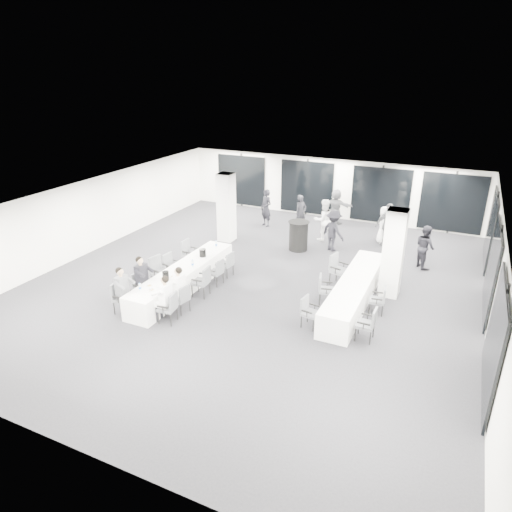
{
  "coord_description": "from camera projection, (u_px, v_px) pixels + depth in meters",
  "views": [
    {
      "loc": [
        5.83,
        -12.5,
        6.68
      ],
      "look_at": [
        0.11,
        -0.2,
        1.05
      ],
      "focal_mm": 32.0,
      "sensor_mm": 36.0,
      "label": 1
    }
  ],
  "objects": [
    {
      "name": "standing_guest_b",
      "position": [
        324.0,
        217.0,
        18.71
      ],
      "size": [
        1.09,
        1.06,
        1.96
      ],
      "primitive_type": "imported",
      "rotation": [
        0.0,
        0.0,
        3.86
      ],
      "color": "white",
      "rests_on": "floor"
    },
    {
      "name": "chair_main_right_near",
      "position": [
        170.0,
        306.0,
        12.7
      ],
      "size": [
        0.52,
        0.56,
        0.92
      ],
      "rotation": [
        0.0,
        0.0,
        1.69
      ],
      "color": "#515458",
      "rests_on": "floor"
    },
    {
      "name": "chair_main_right_far",
      "position": [
        227.0,
        263.0,
        15.55
      ],
      "size": [
        0.49,
        0.53,
        0.88
      ],
      "rotation": [
        0.0,
        0.0,
        1.45
      ],
      "color": "#515458",
      "rests_on": "floor"
    },
    {
      "name": "water_bottle_c",
      "position": [
        216.0,
        244.0,
        16.19
      ],
      "size": [
        0.07,
        0.07,
        0.23
      ],
      "primitive_type": "cylinder",
      "color": "silver",
      "rests_on": "banquet_table_main"
    },
    {
      "name": "wine_glass",
      "position": [
        151.0,
        289.0,
        12.81
      ],
      "size": [
        0.08,
        0.08,
        0.22
      ],
      "color": "silver",
      "rests_on": "banquet_table_main"
    },
    {
      "name": "banquet_table_side",
      "position": [
        354.0,
        291.0,
        13.87
      ],
      "size": [
        0.9,
        5.0,
        0.75
      ],
      "primitive_type": "cube",
      "color": "white",
      "rests_on": "floor"
    },
    {
      "name": "column_right",
      "position": [
        393.0,
        253.0,
        13.97
      ],
      "size": [
        0.6,
        0.6,
        2.8
      ],
      "primitive_type": "cube",
      "color": "silver",
      "rests_on": "floor"
    },
    {
      "name": "chair_main_left_near",
      "position": [
        120.0,
        296.0,
        13.26
      ],
      "size": [
        0.55,
        0.58,
        0.94
      ],
      "rotation": [
        0.0,
        0.0,
        -1.39
      ],
      "color": "#515458",
      "rests_on": "floor"
    },
    {
      "name": "standing_guest_h",
      "position": [
        425.0,
        244.0,
        16.14
      ],
      "size": [
        0.93,
        1.0,
        1.78
      ],
      "primitive_type": "imported",
      "rotation": [
        0.0,
        0.0,
        2.21
      ],
      "color": "black",
      "rests_on": "floor"
    },
    {
      "name": "standing_guest_c",
      "position": [
        333.0,
        228.0,
        17.65
      ],
      "size": [
        1.33,
        1.12,
        1.84
      ],
      "primitive_type": "imported",
      "rotation": [
        0.0,
        0.0,
        2.62
      ],
      "color": "black",
      "rests_on": "floor"
    },
    {
      "name": "seated_guest_c",
      "position": [
        164.0,
        296.0,
        12.64
      ],
      "size": [
        0.5,
        0.38,
        1.44
      ],
      "rotation": [
        0.0,
        0.0,
        1.57
      ],
      "color": "white",
      "rests_on": "floor"
    },
    {
      "name": "room",
      "position": [
        293.0,
        237.0,
        15.36
      ],
      "size": [
        14.04,
        16.04,
        2.84
      ],
      "color": "black",
      "rests_on": "ground"
    },
    {
      "name": "standing_guest_d",
      "position": [
        389.0,
        222.0,
        18.03
      ],
      "size": [
        1.35,
        1.1,
        2.0
      ],
      "primitive_type": "imported",
      "rotation": [
        0.0,
        0.0,
        3.58
      ],
      "color": "#505257",
      "rests_on": "floor"
    },
    {
      "name": "ice_bucket_near",
      "position": [
        166.0,
        275.0,
        13.8
      ],
      "size": [
        0.2,
        0.2,
        0.22
      ],
      "primitive_type": "cylinder",
      "color": "black",
      "rests_on": "banquet_table_main"
    },
    {
      "name": "chair_side_left_mid",
      "position": [
        324.0,
        288.0,
        13.77
      ],
      "size": [
        0.56,
        0.58,
        0.91
      ],
      "rotation": [
        0.0,
        0.0,
        -1.33
      ],
      "color": "#515458",
      "rests_on": "floor"
    },
    {
      "name": "column_left",
      "position": [
        226.0,
        207.0,
        18.54
      ],
      "size": [
        0.6,
        0.6,
        2.8
      ],
      "primitive_type": "cube",
      "color": "silver",
      "rests_on": "floor"
    },
    {
      "name": "chair_main_right_mid",
      "position": [
        203.0,
        280.0,
        14.18
      ],
      "size": [
        0.53,
        0.58,
        0.98
      ],
      "rotation": [
        0.0,
        0.0,
        1.64
      ],
      "color": "#515458",
      "rests_on": "floor"
    },
    {
      "name": "seated_guest_d",
      "position": [
        177.0,
        286.0,
        13.19
      ],
      "size": [
        0.5,
        0.38,
        1.44
      ],
      "rotation": [
        0.0,
        0.0,
        1.57
      ],
      "color": "white",
      "rests_on": "floor"
    },
    {
      "name": "standing_guest_a",
      "position": [
        301.0,
        211.0,
        19.81
      ],
      "size": [
        0.79,
        0.84,
        1.81
      ],
      "primitive_type": "imported",
      "rotation": [
        0.0,
        0.0,
        1.06
      ],
      "color": "black",
      "rests_on": "floor"
    },
    {
      "name": "chair_main_left_far",
      "position": [
        189.0,
        252.0,
        16.34
      ],
      "size": [
        0.51,
        0.57,
        0.98
      ],
      "rotation": [
        0.0,
        0.0,
        -1.6
      ],
      "color": "#515458",
      "rests_on": "floor"
    },
    {
      "name": "chair_main_right_fourth",
      "position": [
        217.0,
        271.0,
        14.96
      ],
      "size": [
        0.49,
        0.53,
        0.88
      ],
      "rotation": [
        0.0,
        0.0,
        1.47
      ],
      "color": "#515458",
      "rests_on": "floor"
    },
    {
      "name": "plate_a",
      "position": [
        149.0,
        286.0,
        13.35
      ],
      "size": [
        0.19,
        0.19,
        0.03
      ],
      "color": "white",
      "rests_on": "banquet_table_main"
    },
    {
      "name": "cocktail_table",
      "position": [
        298.0,
        236.0,
        17.82
      ],
      "size": [
        0.84,
        0.84,
        1.16
      ],
      "color": "black",
      "rests_on": "floor"
    },
    {
      "name": "standing_guest_e",
      "position": [
        384.0,
        222.0,
        18.42
      ],
      "size": [
        0.6,
        0.89,
        1.75
      ],
      "primitive_type": "imported",
      "rotation": [
        0.0,
        0.0,
        1.67
      ],
      "color": "white",
      "rests_on": "floor"
    },
    {
      "name": "chair_main_left_fourth",
      "position": [
        171.0,
        265.0,
        15.39
      ],
      "size": [
        0.5,
        0.54,
        0.89
      ],
      "rotation": [
        0.0,
        0.0,
        -1.69
      ],
      "color": "#515458",
      "rests_on": "floor"
    },
    {
      "name": "standing_guest_g",
      "position": [
        266.0,
        206.0,
        20.39
      ],
      "size": [
        0.87,
        0.81,
        1.9
      ],
      "primitive_type": "imported",
      "rotation": [
        0.0,
        0.0,
        -0.46
      ],
      "color": "black",
      "rests_on": "floor"
    },
    {
      "name": "seated_guest_a",
      "position": [
        124.0,
        288.0,
        13.1
      ],
      "size": [
        0.5,
        0.38,
        1.44
      ],
      "rotation": [
        0.0,
        0.0,
        -1.57
      ],
      "color": "#505257",
      "rests_on": "floor"
    },
    {
      "name": "water_bottle_a",
      "position": [
        140.0,
        287.0,
        13.04
      ],
      "size": [
        0.07,
        0.07,
        0.22
      ],
      "primitive_type": "cylinder",
      "color": "silver",
      "rests_on": "banquet_table_main"
    },
    {
      "name": "seated_guest_b",
      "position": [
        143.0,
        276.0,
        13.84
      ],
      "size": [
        0.5,
        0.38,
        1.44
      ],
      "rotation": [
        0.0,
        0.0,
        -1.57
      ],
      "color": "black",
      "rests_on": "floor"
    },
    {
      "name": "chair_main_right_second",
      "position": [
        182.0,
        297.0,
        13.23
      ],
      "size": [
        0.52,
        0.55,
        0.88
      ],
      "rotation": [
        0.0,
        0.0,
        1.37
      ],
      "color": "#515458",
      "rests_on": "floor"
    },
    {
      "name": "chair_main_left_mid",
      "position": [
        159.0,
        270.0,
        14.82
      ],
      "size": [
        0.6,
        0.64,
        1.03
      ],
      "rotation": [
        0.0,
        0.0,
        -1.74
      ],
      "color": "#515458",
      "rests_on": "floor"
    },
    {
      "name": "water_bottle_b",
      "position": [
        193.0,
        263.0,
        14.59
      ],
      "size": [
        0.08,
        0.08,
        0.24
      ],
      "primitive_type": "cylinder",
      "color": "silver",
      "rests_on": "banquet_table_main"
    },
    {
      "name": "chair_side_left_far",
      "position": [
        337.0,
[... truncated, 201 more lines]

